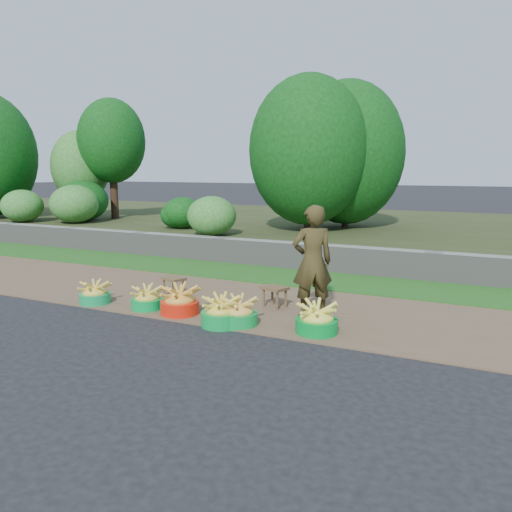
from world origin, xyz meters
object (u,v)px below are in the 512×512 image
at_px(basin_b, 147,299).
at_px(basin_a, 95,294).
at_px(basin_f, 317,320).
at_px(stool_left, 174,281).
at_px(basin_e, 239,313).
at_px(basin_d, 221,313).
at_px(basin_c, 180,302).
at_px(vendor_woman, 312,262).
at_px(stool_right, 275,291).

bearing_deg(basin_b, basin_a, -173.51).
relative_size(basin_f, stool_left, 1.29).
bearing_deg(stool_left, basin_b, -85.63).
xyz_separation_m(basin_b, basin_e, (1.57, -0.10, 0.01)).
bearing_deg(basin_d, basin_c, 166.57).
distance_m(basin_d, stool_left, 1.72).
bearing_deg(basin_b, vendor_woman, 15.31).
xyz_separation_m(basin_a, stool_left, (0.85, 0.87, 0.11)).
height_order(basin_b, basin_c, basin_c).
distance_m(basin_b, basin_d, 1.37).
height_order(basin_a, stool_left, basin_a).
xyz_separation_m(stool_left, stool_right, (1.73, 0.10, 0.00)).
height_order(basin_e, basin_f, basin_f).
relative_size(basin_f, stool_right, 1.27).
relative_size(basin_f, vendor_woman, 0.34).
height_order(basin_a, basin_c, basin_c).
xyz_separation_m(basin_f, stool_left, (-2.67, 0.74, 0.09)).
bearing_deg(basin_f, basin_b, -179.39).
height_order(basin_d, stool_left, basin_d).
xyz_separation_m(basin_d, vendor_woman, (0.97, 0.83, 0.62)).
bearing_deg(basin_a, stool_right, 20.66).
height_order(basin_f, vendor_woman, vendor_woman).
distance_m(basin_d, vendor_woman, 1.42).
bearing_deg(basin_d, basin_e, 25.58).
bearing_deg(vendor_woman, basin_b, -19.81).
bearing_deg(basin_a, basin_c, 3.56).
bearing_deg(basin_c, basin_e, -4.98).
relative_size(basin_e, vendor_woman, 0.33).
relative_size(basin_d, vendor_woman, 0.34).
xyz_separation_m(basin_a, basin_c, (1.49, 0.09, 0.03)).
bearing_deg(basin_e, vendor_woman, 44.10).
distance_m(basin_c, vendor_woman, 1.96).
distance_m(basin_c, stool_right, 1.40).
bearing_deg(basin_b, basin_e, -3.53).
xyz_separation_m(basin_e, stool_right, (0.10, 0.97, 0.10)).
distance_m(stool_right, vendor_woman, 0.88).
height_order(basin_c, stool_left, basin_c).
bearing_deg(basin_b, stool_right, 27.50).
bearing_deg(stool_left, basin_a, -134.41).
bearing_deg(basin_e, basin_b, 176.47).
xyz_separation_m(basin_c, stool_left, (-0.64, 0.78, 0.08)).
distance_m(stool_left, stool_right, 1.73).
xyz_separation_m(basin_b, vendor_woman, (2.32, 0.64, 0.64)).
height_order(basin_e, vendor_woman, vendor_woman).
bearing_deg(basin_f, basin_a, -177.87).
height_order(basin_a, basin_f, basin_f).
xyz_separation_m(basin_b, basin_d, (1.36, -0.20, 0.02)).
bearing_deg(basin_f, basin_d, -169.81).
bearing_deg(stool_right, basin_f, -41.86).
height_order(basin_a, basin_e, basin_e).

